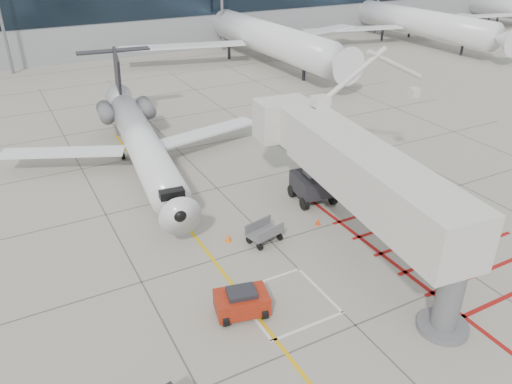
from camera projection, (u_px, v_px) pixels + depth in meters
ground_plane at (309, 279)px, 26.77m from camera, size 260.00×260.00×0.00m
regional_jet at (146, 136)px, 35.69m from camera, size 24.25×29.17×7.07m
jet_bridge at (369, 188)px, 27.31m from camera, size 12.15×21.55×8.20m
pushback_tug at (242, 301)px, 24.06m from camera, size 2.83×2.11×1.48m
baggage_cart at (264, 233)px, 29.69m from camera, size 2.26×1.70×1.28m
ground_power_unit at (408, 202)px, 32.21m from camera, size 2.66×1.61×2.07m
cone_nose at (228, 237)px, 29.91m from camera, size 0.37×0.37×0.52m
cone_side at (318, 222)px, 31.61m from camera, size 0.31×0.31×0.43m
bg_aircraft_c at (255, 13)px, 68.56m from camera, size 37.85×42.05×12.62m
bg_aircraft_d at (409, 3)px, 80.42m from camera, size 36.17×40.19×12.06m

